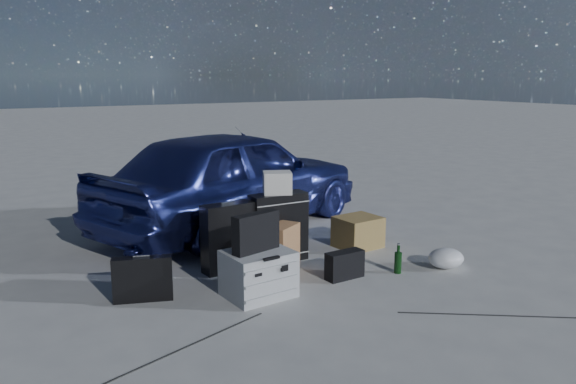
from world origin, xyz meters
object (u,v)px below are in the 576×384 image
object	(u,v)px
car	(234,178)
cardboard_box	(358,232)
pelican_case	(258,274)
duffel_bag	(242,239)
green_bottle	(398,259)
briefcase	(143,279)
suitcase_right	(279,228)
suitcase_left	(228,237)

from	to	relation	value
car	cardboard_box	bearing A→B (deg)	-170.43
pelican_case	car	bearing A→B (deg)	65.93
duffel_bag	green_bottle	bearing A→B (deg)	-32.43
car	pelican_case	size ratio (longest dim) A/B	6.73
car	pelican_case	bearing A→B (deg)	139.36
duffel_bag	green_bottle	world-z (taller)	duffel_bag
briefcase	car	bearing A→B (deg)	65.30
green_bottle	car	bearing A→B (deg)	105.80
suitcase_right	duffel_bag	world-z (taller)	suitcase_right
pelican_case	duffel_bag	world-z (taller)	pelican_case
green_bottle	briefcase	bearing A→B (deg)	165.89
briefcase	suitcase_right	distance (m)	1.46
suitcase_left	suitcase_right	bearing A→B (deg)	-4.46
cardboard_box	suitcase_right	bearing A→B (deg)	177.98
pelican_case	suitcase_right	world-z (taller)	suitcase_right
briefcase	suitcase_right	size ratio (longest dim) A/B	0.70
suitcase_left	green_bottle	size ratio (longest dim) A/B	2.38
suitcase_left	green_bottle	xyz separation A→B (m)	(1.29, -0.85, -0.18)
car	green_bottle	distance (m)	2.31
pelican_case	suitcase_right	distance (m)	0.91
suitcase_left	suitcase_right	distance (m)	0.53
suitcase_right	duffel_bag	distance (m)	0.43
suitcase_left	pelican_case	bearing A→B (deg)	-98.66
briefcase	suitcase_right	world-z (taller)	suitcase_right
car	green_bottle	xyz separation A→B (m)	(0.62, -2.17, -0.46)
duffel_bag	cardboard_box	bearing A→B (deg)	0.35
pelican_case	briefcase	bearing A→B (deg)	151.76
suitcase_right	cardboard_box	size ratio (longest dim) A/B	1.55
car	briefcase	distance (m)	2.30
car	pelican_case	world-z (taller)	car
suitcase_right	cardboard_box	bearing A→B (deg)	-0.60
cardboard_box	green_bottle	distance (m)	0.84
suitcase_right	duffel_bag	size ratio (longest dim) A/B	0.99
car	suitcase_left	distance (m)	1.51
car	briefcase	xyz separation A→B (m)	(-1.57, -1.62, -0.41)
suitcase_left	car	bearing A→B (deg)	58.12
briefcase	green_bottle	bearing A→B (deg)	5.18
car	briefcase	world-z (taller)	car
suitcase_right	cardboard_box	distance (m)	0.95
briefcase	green_bottle	xyz separation A→B (m)	(2.18, -0.55, -0.05)
car	suitcase_left	xyz separation A→B (m)	(-0.68, -1.32, -0.28)
briefcase	cardboard_box	xyz separation A→B (m)	(2.36, 0.27, -0.02)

